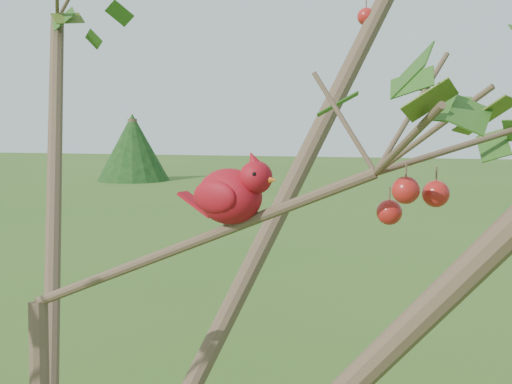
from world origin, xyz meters
TOP-DOWN VIEW (x-y plane):
  - crabapple_tree at (0.03, -0.02)m, footprint 2.35×2.05m
  - cardinal at (0.33, 0.07)m, footprint 0.18×0.12m
  - distant_trees at (0.08, 24.42)m, footprint 45.23×11.91m

SIDE VIEW (x-z plane):
  - distant_trees at x=0.08m, z-range -0.21..3.20m
  - crabapple_tree at x=0.03m, z-range 0.65..3.60m
  - cardinal at x=0.33m, z-range 2.10..2.23m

